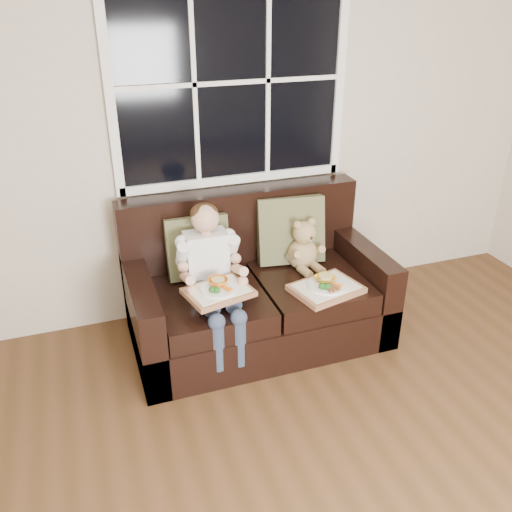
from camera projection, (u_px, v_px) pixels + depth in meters
name	position (u px, v px, depth m)	size (l,w,h in m)	color
window_back	(231.00, 82.00, 3.52)	(1.62, 0.04, 1.37)	black
loveseat	(255.00, 294.00, 3.73)	(1.70, 0.92, 0.96)	black
pillow_left	(198.00, 247.00, 3.60)	(0.42, 0.21, 0.43)	brown
pillow_right	(290.00, 230.00, 3.78)	(0.49, 0.28, 0.48)	brown
child	(211.00, 266.00, 3.38)	(0.39, 0.60, 0.88)	white
teddy_bear	(303.00, 248.00, 3.72)	(0.24, 0.29, 0.37)	tan
tray_left	(218.00, 290.00, 3.26)	(0.44, 0.37, 0.09)	#A46A4A
tray_right	(326.00, 287.00, 3.48)	(0.48, 0.41, 0.10)	#A46A4A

